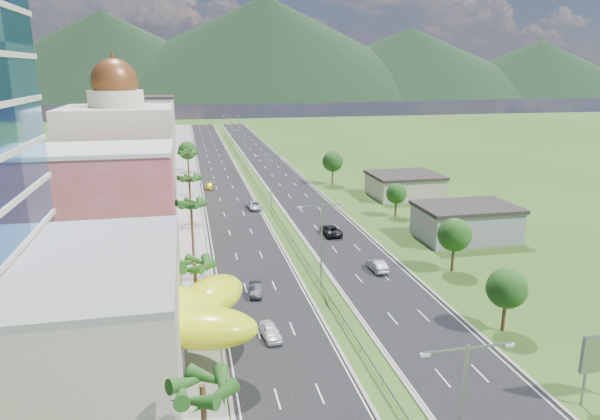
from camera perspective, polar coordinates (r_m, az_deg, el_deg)
ground at (r=59.48m, az=4.66°, el=-12.00°), size 500.00×500.00×0.00m
road_left at (r=143.50m, az=-8.59°, el=3.90°), size 11.00×260.00×0.04m
road_right at (r=145.13m, az=-2.65°, el=4.18°), size 11.00×260.00×0.04m
sidewalk_left at (r=143.26m, az=-12.39°, el=3.72°), size 7.00×260.00×0.12m
median_guardrail at (r=126.46m, az=-4.67°, el=2.83°), size 0.10×216.06×0.76m
streetlight_median_a at (r=36.19m, az=16.95°, el=-19.54°), size 6.04×0.25×11.00m
streetlight_median_b at (r=65.85m, az=2.30°, el=-2.91°), size 6.04×0.25×11.00m
streetlight_median_c at (r=103.90m, az=-3.15°, el=3.68°), size 6.04×0.25×11.00m
streetlight_median_d at (r=147.94m, az=-5.89°, el=6.96°), size 6.04×0.25×11.00m
streetlight_median_e at (r=192.43m, az=-7.39°, el=8.72°), size 6.04×0.25×11.00m
lime_canopy at (r=51.76m, az=-15.97°, el=-10.70°), size 18.00×15.00×7.40m
pink_shophouse at (r=85.85m, az=-19.98°, el=0.93°), size 20.00×15.00×15.00m
domed_building at (r=107.57m, az=-18.59°, el=5.80°), size 20.00×20.00×28.70m
midrise_grey at (r=132.57m, az=-16.92°, el=6.04°), size 16.00×15.00×16.00m
midrise_beige at (r=154.50m, az=-16.25°, el=6.69°), size 16.00×15.00×13.00m
midrise_white at (r=177.00m, az=-15.83°, el=8.50°), size 16.00×15.00×18.00m
shed_near at (r=90.73m, az=17.25°, el=-1.39°), size 15.00×10.00×5.00m
shed_far at (r=117.77m, az=11.07°, el=2.49°), size 14.00×12.00×4.40m
palm_tree_a at (r=34.33m, az=-10.34°, el=-18.59°), size 3.60×3.60×9.10m
palm_tree_b at (r=56.31m, az=-11.17°, el=-5.98°), size 3.60×3.60×8.10m
palm_tree_c at (r=75.01m, az=-11.55°, el=0.40°), size 3.60×3.60×9.60m
palm_tree_d at (r=97.66m, az=-11.72°, el=3.14°), size 3.60×3.60×8.60m
palm_tree_e at (r=122.15m, az=-11.88°, el=5.80°), size 3.60×3.60×9.40m
leafy_tree_lfar at (r=147.28m, az=-11.92°, el=6.22°), size 4.90×4.90×8.05m
leafy_tree_ra at (r=59.83m, az=21.19°, el=-7.83°), size 4.20×4.20×6.90m
leafy_tree_rb at (r=74.86m, az=16.16°, el=-2.56°), size 4.55×4.55×7.47m
leafy_tree_rc at (r=100.77m, az=10.24°, el=1.73°), size 3.85×3.85×6.33m
leafy_tree_rd at (r=127.13m, az=3.50°, el=5.19°), size 4.90×4.90×8.05m
mountain_ridge at (r=507.13m, az=-3.51°, el=11.77°), size 860.00×140.00×90.00m
car_white_near_left at (r=56.20m, az=-3.18°, el=-12.80°), size 2.12×4.34×1.43m
car_dark_left at (r=66.17m, az=-4.80°, el=-8.44°), size 1.83×4.23×1.35m
car_silver_mid_left at (r=105.51m, az=-4.93°, el=0.49°), size 2.94×5.44×1.45m
car_yellow_far_left at (r=124.91m, az=-9.63°, el=2.56°), size 2.25×4.70×1.32m
car_silver_right at (r=74.13m, az=8.20°, el=-5.86°), size 1.87×4.71×1.52m
car_dark_far_right at (r=89.04m, az=3.31°, el=-2.14°), size 2.75×5.91×1.64m
motorcycle at (r=61.36m, az=-7.74°, el=-10.48°), size 0.72×2.11×1.33m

